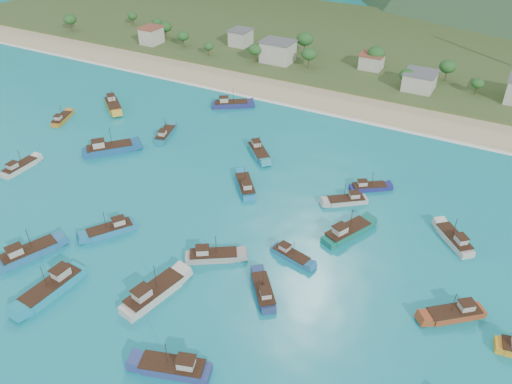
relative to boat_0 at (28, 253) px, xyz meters
The scene contains 27 objects.
ground 35.56m from the boat_0, 31.97° to the left, with size 600.00×600.00×0.00m, color #0D8B96.
beach 102.37m from the boat_0, 72.86° to the left, with size 400.00×18.00×1.20m, color beige.
land 161.67m from the boat_0, 79.25° to the left, with size 400.00×110.00×2.40m, color #385123.
surf_line 93.34m from the boat_0, 71.15° to the left, with size 400.00×2.50×0.08m, color white.
village 129.54m from the boat_0, 67.96° to the left, with size 204.77×22.91×7.28m.
vegetation 125.19m from the boat_0, 79.29° to the left, with size 273.78×25.88×8.50m.
boat_0 is the anchor object (origin of this frame).
boat_1 28.24m from the boat_0, ahead, with size 5.90×12.80×7.29m.
boat_2 60.03m from the boat_0, 70.21° to the left, with size 9.50×9.45×6.11m.
boat_5 16.02m from the boat_0, 56.11° to the left, with size 8.05×10.09×5.97m.
boat_6 66.88m from the boat_0, 44.09° to the left, with size 8.83×7.64×5.36m.
boat_9 62.95m from the boat_0, 34.29° to the left, with size 7.85×11.67×6.69m.
boat_11 53.32m from the boat_0, 97.56° to the left, with size 5.43×9.96×5.65m.
boat_12 84.02m from the boat_0, 31.34° to the left, with size 8.85×9.32×5.87m.
boat_13 41.03m from the boat_0, 10.85° to the right, with size 11.38×6.42×6.45m.
boat_14 61.14m from the boat_0, 130.59° to the left, with size 5.47×9.16×5.20m.
boat_15 41.45m from the boat_0, 110.67° to the left, with size 11.36×12.11×7.58m.
boat_16 12.24m from the boat_0, 21.25° to the right, with size 4.49×12.56×7.29m.
boat_18 74.13m from the boat_0, 46.95° to the left, with size 8.48×6.91×5.05m.
boat_19 79.00m from the boat_0, 17.32° to the left, with size 9.57×8.69×5.91m.
boat_22 35.72m from the boat_0, 27.32° to the left, with size 10.11×7.98×5.97m.
boat_23 35.40m from the boat_0, 142.37° to the left, with size 2.96×9.60×5.65m.
boat_27 46.52m from the boat_0, 15.90° to the left, with size 8.04×8.92×5.50m.
boat_28 78.59m from the boat_0, 90.94° to the left, with size 11.08×8.93×6.58m.
boat_29 68.88m from the boat_0, 118.34° to the left, with size 11.21×9.92×6.86m.
boat_31 47.93m from the boat_0, 58.06° to the left, with size 8.88×9.79×6.05m.
boat_32 50.80m from the boat_0, 28.07° to the left, with size 8.69×4.28×4.93m.
Camera 1 is at (43.46, -62.25, 64.56)m, focal length 35.00 mm.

